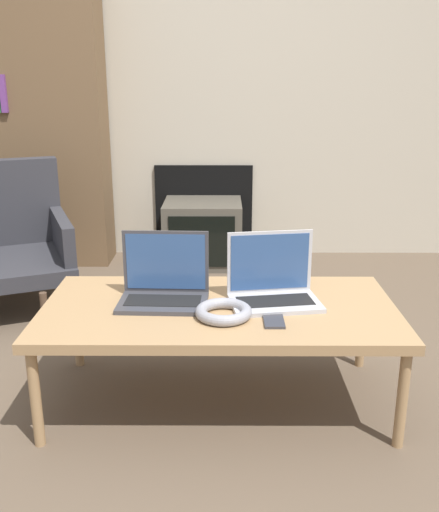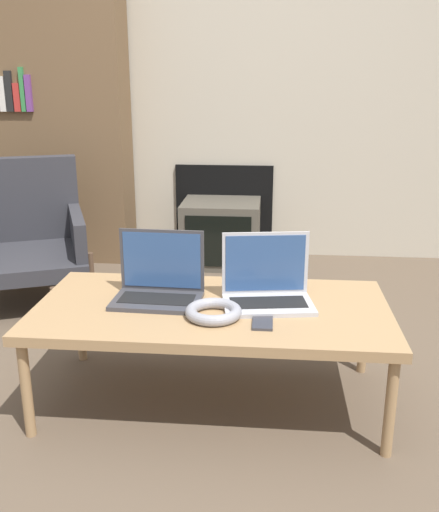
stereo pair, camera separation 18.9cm
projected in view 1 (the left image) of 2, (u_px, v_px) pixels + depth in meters
The scene contains 10 objects.
ground_plane at pixel (219, 428), 1.98m from camera, with size 14.00×14.00×0.00m, color brown.
wall_back at pixel (221, 57), 3.62m from camera, with size 7.00×0.08×2.60m.
table at pixel (219, 313), 2.05m from camera, with size 1.26×0.63×0.38m.
laptop_left at pixel (164, 285), 2.07m from camera, with size 0.32×0.22×0.25m.
laptop_right at pixel (273, 285), 2.07m from camera, with size 0.34×0.25×0.25m.
headphones at pixel (224, 312), 1.94m from camera, with size 0.19×0.19×0.04m.
phone at pixel (274, 320), 1.91m from camera, with size 0.07×0.14×0.01m.
tv at pixel (203, 233), 3.69m from camera, with size 0.49×0.43×0.41m.
armchair at pixel (1, 237), 3.01m from camera, with size 0.87×0.88×0.74m.
bookshelf at pixel (33, 126), 3.56m from camera, with size 0.89×0.32×1.76m.
Camera 1 is at (0.01, -1.71, 1.16)m, focal length 40.00 mm.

